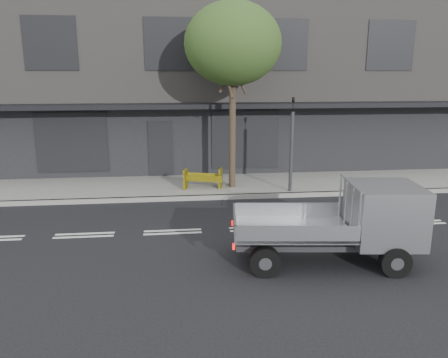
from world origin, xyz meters
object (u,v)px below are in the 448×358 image
traffic_light_pole (291,150)px  flatbed_ute (367,217)px  street_tree (233,44)px  construction_barrier (203,179)px

traffic_light_pole → flatbed_ute: (0.27, -5.80, -0.54)m
street_tree → construction_barrier: size_ratio=4.87×
construction_barrier → traffic_light_pole: bearing=-9.6°
traffic_light_pole → flatbed_ute: bearing=-87.3°
street_tree → flatbed_ute: 8.17m
street_tree → flatbed_ute: street_tree is taller
traffic_light_pole → flatbed_ute: traffic_light_pole is taller
flatbed_ute → construction_barrier: 7.18m
flatbed_ute → construction_barrier: size_ratio=3.14×
street_tree → traffic_light_pole: 4.23m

